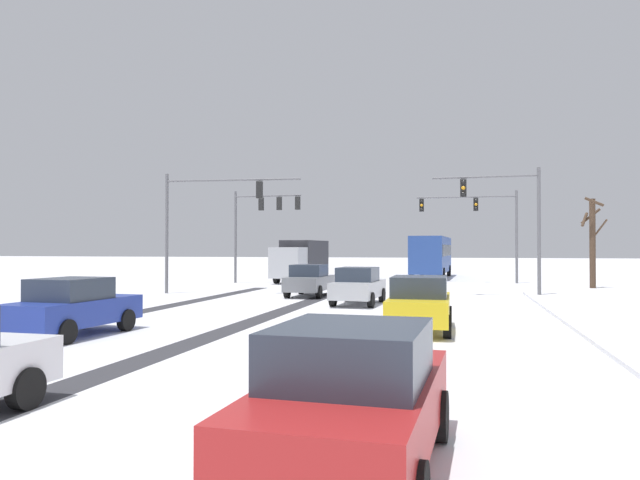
# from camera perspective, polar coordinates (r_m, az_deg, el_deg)

# --- Properties ---
(wheel_track_left_lane) EXTENTS (0.89, 31.54, 0.01)m
(wheel_track_left_lane) POSITION_cam_1_polar(r_m,az_deg,el_deg) (22.33, -19.23, -7.04)
(wheel_track_left_lane) COLOR #38383D
(wheel_track_left_lane) RESTS_ON ground
(wheel_track_right_lane) EXTENTS (0.88, 31.54, 0.01)m
(wheel_track_right_lane) POSITION_cam_1_polar(r_m,az_deg,el_deg) (20.01, -6.36, -7.81)
(wheel_track_right_lane) COLOR #38383D
(wheel_track_right_lane) RESTS_ON ground
(traffic_signal_near_right) EXTENTS (5.34, 0.38, 6.50)m
(traffic_signal_near_right) POSITION_cam_1_polar(r_m,az_deg,el_deg) (31.18, 17.91, 2.79)
(traffic_signal_near_right) COLOR slate
(traffic_signal_near_right) RESTS_ON ground
(traffic_signal_far_right) EXTENTS (6.98, 0.61, 6.50)m
(traffic_signal_far_right) POSITION_cam_1_polar(r_m,az_deg,el_deg) (42.99, 15.35, 2.20)
(traffic_signal_far_right) COLOR slate
(traffic_signal_far_right) RESTS_ON ground
(traffic_signal_near_left) EXTENTS (7.49, 0.76, 6.50)m
(traffic_signal_near_left) POSITION_cam_1_polar(r_m,az_deg,el_deg) (32.20, -11.16, 2.89)
(traffic_signal_near_left) COLOR slate
(traffic_signal_near_left) RESTS_ON ground
(traffic_signal_far_left) EXTENTS (5.02, 0.57, 6.50)m
(traffic_signal_far_left) POSITION_cam_1_polar(r_m,az_deg,el_deg) (41.27, -5.74, 2.40)
(traffic_signal_far_left) COLOR slate
(traffic_signal_far_left) RESTS_ON ground
(car_grey_lead) EXTENTS (1.86, 4.11, 1.62)m
(car_grey_lead) POSITION_cam_1_polar(r_m,az_deg,el_deg) (29.95, -1.04, -3.93)
(car_grey_lead) COLOR slate
(car_grey_lead) RESTS_ON ground
(car_silver_second) EXTENTS (1.99, 4.18, 1.62)m
(car_silver_second) POSITION_cam_1_polar(r_m,az_deg,el_deg) (25.60, 3.74, -4.46)
(car_silver_second) COLOR #B7BABF
(car_silver_second) RESTS_ON ground
(car_yellow_cab_third) EXTENTS (1.87, 4.12, 1.62)m
(car_yellow_cab_third) POSITION_cam_1_polar(r_m,az_deg,el_deg) (17.61, 9.67, -6.10)
(car_yellow_cab_third) COLOR yellow
(car_yellow_cab_third) RESTS_ON ground
(car_blue_fourth) EXTENTS (2.00, 4.19, 1.62)m
(car_blue_fourth) POSITION_cam_1_polar(r_m,az_deg,el_deg) (17.78, -22.90, -6.00)
(car_blue_fourth) COLOR #233899
(car_blue_fourth) RESTS_ON ground
(car_red_fifth) EXTENTS (1.98, 4.17, 1.62)m
(car_red_fifth) POSITION_cam_1_polar(r_m,az_deg,el_deg) (6.61, 3.26, -15.04)
(car_red_fifth) COLOR red
(car_red_fifth) RESTS_ON ground
(bus_oncoming) EXTENTS (3.04, 11.10, 3.38)m
(bus_oncoming) POSITION_cam_1_polar(r_m,az_deg,el_deg) (49.60, 10.81, -1.32)
(bus_oncoming) COLOR #284793
(bus_oncoming) RESTS_ON ground
(box_truck_delivery) EXTENTS (2.57, 7.50, 3.02)m
(box_truck_delivery) POSITION_cam_1_polar(r_m,az_deg,el_deg) (42.67, -1.85, -1.90)
(box_truck_delivery) COLOR #B7BABF
(box_truck_delivery) RESTS_ON ground
(bare_tree_sidewalk_far) EXTENTS (1.53, 1.42, 5.58)m
(bare_tree_sidewalk_far) POSITION_cam_1_polar(r_m,az_deg,el_deg) (39.68, 24.96, 0.07)
(bare_tree_sidewalk_far) COLOR #4C3828
(bare_tree_sidewalk_far) RESTS_ON ground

